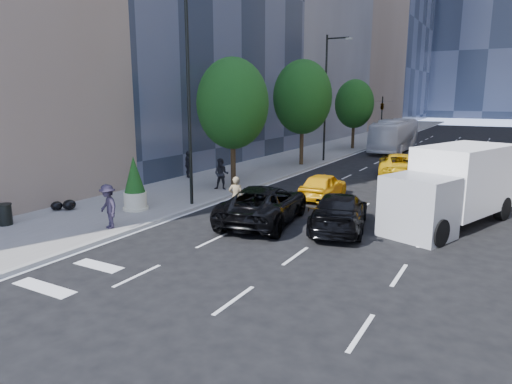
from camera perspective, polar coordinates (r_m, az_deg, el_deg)
The scene contains 23 objects.
ground at distance 16.35m, azimuth 1.77°, elevation -7.41°, with size 160.00×160.00×0.00m, color black.
sidewalk_left at distance 46.87m, azimuth 9.10°, elevation 5.23°, with size 6.00×120.00×0.15m, color slate.
lamp_near at distance 22.22m, azimuth -8.08°, elevation 12.84°, with size 2.13×0.22×10.00m.
lamp_far at distance 38.14m, azimuth 8.94°, elevation 12.38°, with size 2.13×0.22×10.00m.
tree_near at distance 26.84m, azimuth -2.95°, elevation 10.96°, with size 4.20×4.20×7.46m.
tree_mid at distance 35.69m, azimuth 5.84°, elevation 11.70°, with size 4.50×4.50×7.99m.
tree_far at distance 47.89m, azimuth 12.19°, elevation 10.71°, with size 3.90×3.90×6.92m.
traffic_signal at distance 55.38m, azimuth 15.50°, elevation 10.28°, with size 2.48×0.53×5.20m.
skateboarder at distance 20.17m, azimuth -2.50°, elevation -0.97°, with size 0.67×0.44×1.83m, color #7A694C.
black_sedan_lincoln at distance 19.77m, azimuth 1.01°, elevation -1.51°, with size 2.72×5.90×1.64m, color black.
black_sedan_mercedes at distance 19.07m, azimuth 10.36°, elevation -2.40°, with size 2.13×5.24×1.52m, color black.
taxi_a at distance 24.72m, azimuth 8.42°, elevation 0.79°, with size 1.64×4.07×1.39m, color #E9A60C.
taxi_b at distance 25.50m, azimuth 22.29°, elevation 0.64°, with size 1.72×4.95×1.63m, color #FFA00D.
taxi_c at distance 32.70m, azimuth 17.42°, elevation 3.25°, with size 2.64×5.72×1.59m, color #D19E0B.
taxi_d at distance 35.02m, azimuth 19.40°, elevation 3.45°, with size 1.86×4.57×1.33m, color #F8AF0D.
city_bus at distance 47.83m, azimuth 16.94°, elevation 6.80°, with size 2.64×11.26×3.14m, color white.
box_truck at distance 20.85m, azimuth 23.33°, elevation 0.67°, with size 4.74×7.40×3.34m.
pedestrian_a at distance 26.09m, azimuth -4.35°, elevation 2.24°, with size 0.87×0.68×1.78m, color black.
pedestrian_b at distance 30.15m, azimuth -8.46°, elevation 3.42°, with size 1.02×0.43×1.75m, color black.
pedestrian_c at distance 19.28m, azimuth -18.00°, elevation -1.73°, with size 1.17×0.67×1.81m, color #282233.
trash_can at distance 21.61m, azimuth -28.91°, elevation -2.52°, with size 0.57×0.57×0.85m, color black.
planter_shrub at distance 22.06m, azimuth -14.94°, elevation 0.92°, with size 1.06×1.06×2.54m.
garbage_bags at distance 23.25m, azimuth -22.85°, elevation -1.53°, with size 0.98×0.94×0.48m.
Camera 1 is at (7.13, -13.68, 5.41)m, focal length 32.00 mm.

